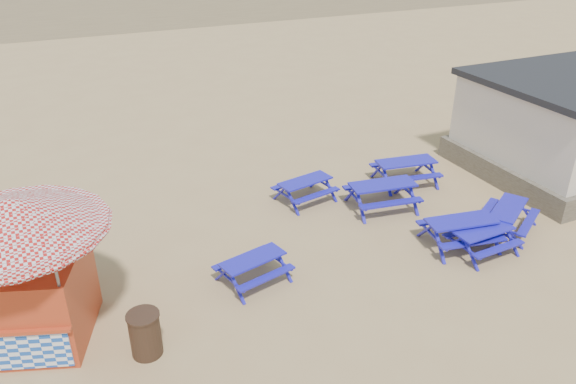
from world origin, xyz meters
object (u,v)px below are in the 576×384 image
picnic_table_blue_a (305,190)px  litter_bin (145,334)px  picnic_table_blue_b (405,172)px  ice_cream_kiosk (21,254)px

picnic_table_blue_a → litter_bin: bearing=-152.7°
picnic_table_blue_b → ice_cream_kiosk: 11.45m
ice_cream_kiosk → picnic_table_blue_a: bearing=41.5°
picnic_table_blue_a → ice_cream_kiosk: size_ratio=0.41×
ice_cream_kiosk → litter_bin: ice_cream_kiosk is taller
picnic_table_blue_a → picnic_table_blue_b: 3.42m
picnic_table_blue_b → ice_cream_kiosk: ice_cream_kiosk is taller
ice_cream_kiosk → picnic_table_blue_b: bearing=33.8°
picnic_table_blue_a → litter_bin: size_ratio=1.93×
picnic_table_blue_b → picnic_table_blue_a: bearing=-175.7°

